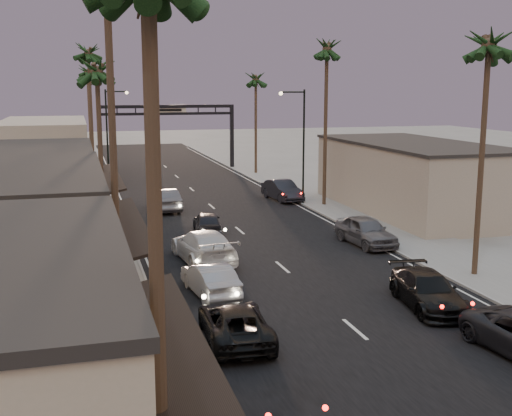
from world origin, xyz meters
TOP-DOWN VIEW (x-y plane):
  - ground at (0.00, 40.00)m, footprint 200.00×200.00m
  - road at (0.00, 45.00)m, footprint 14.00×120.00m
  - sidewalk_left at (-9.50, 52.00)m, footprint 5.00×92.00m
  - sidewalk_right at (9.50, 52.00)m, footprint 5.00×92.00m
  - storefront_mid at (-13.00, 26.00)m, footprint 8.00×14.00m
  - storefront_far at (-13.00, 42.00)m, footprint 8.00×16.00m
  - storefront_dist at (-13.00, 65.00)m, footprint 8.00×20.00m
  - building_right at (14.00, 40.00)m, footprint 8.00×18.00m
  - arch at (0.00, 70.00)m, footprint 15.20×0.40m
  - streetlight_right at (6.92, 45.00)m, footprint 2.13×0.30m
  - streetlight_left at (-6.92, 58.00)m, footprint 2.13×0.30m
  - palm_lc at (-8.60, 36.00)m, footprint 3.20×3.20m
  - palm_ld at (-8.60, 55.00)m, footprint 3.20×3.20m
  - palm_ra at (8.60, 24.00)m, footprint 3.20×3.20m
  - palm_rb at (8.60, 44.00)m, footprint 3.20×3.20m
  - palm_rc at (8.60, 64.00)m, footprint 3.20×3.20m
  - palm_far at (-8.30, 78.00)m, footprint 3.20×3.20m
  - oncoming_pickup at (-4.68, 19.13)m, footprint 2.63×5.11m
  - oncoming_silver at (-4.48, 24.63)m, footprint 2.03×4.53m
  - oncoming_white at (-3.70, 30.13)m, footprint 2.96×6.15m
  - oncoming_dgrey at (-2.17, 36.79)m, footprint 2.13×4.28m
  - oncoming_grey_far at (-3.74, 45.33)m, footprint 2.06×5.06m
  - curbside_black at (3.97, 20.53)m, footprint 2.73×5.28m
  - curbside_grey at (6.20, 31.29)m, footprint 2.39×5.09m
  - curbside_far at (6.20, 47.24)m, footprint 2.36×5.20m

SIDE VIEW (x-z plane):
  - ground at x=0.00m, z-range 0.00..0.00m
  - road at x=0.00m, z-range -0.01..0.01m
  - sidewalk_left at x=-9.50m, z-range 0.00..0.12m
  - sidewalk_right at x=9.50m, z-range 0.00..0.12m
  - oncoming_pickup at x=-4.68m, z-range 0.00..1.38m
  - oncoming_dgrey at x=-2.17m, z-range 0.00..1.40m
  - oncoming_silver at x=-4.48m, z-range 0.00..1.44m
  - curbside_black at x=3.97m, z-range 0.00..1.47m
  - oncoming_grey_far at x=-3.74m, z-range 0.00..1.63m
  - curbside_far at x=6.20m, z-range 0.00..1.65m
  - curbside_grey at x=6.20m, z-range 0.00..1.68m
  - oncoming_white at x=-3.70m, z-range 0.00..1.73m
  - storefront_far at x=-13.00m, z-range 0.00..5.00m
  - building_right at x=14.00m, z-range 0.00..5.00m
  - storefront_mid at x=-13.00m, z-range 0.00..5.50m
  - storefront_dist at x=-13.00m, z-range 0.00..6.00m
  - streetlight_right at x=6.92m, z-range 0.83..9.83m
  - streetlight_left at x=-6.92m, z-range 0.83..9.83m
  - arch at x=0.00m, z-range 1.90..9.17m
  - palm_lc at x=-8.60m, z-range 4.37..16.57m
  - palm_rc at x=8.60m, z-range 4.37..16.57m
  - palm_ra at x=8.60m, z-range 4.84..18.04m
  - palm_far at x=-8.30m, z-range 4.84..18.04m
  - palm_ld at x=-8.60m, z-range 5.32..19.52m
  - palm_rb at x=8.60m, z-range 5.32..19.52m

